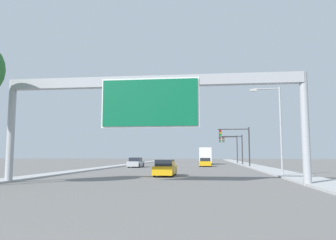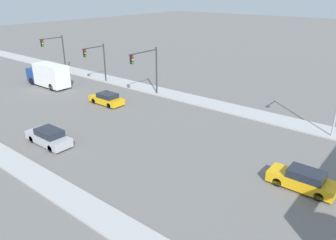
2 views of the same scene
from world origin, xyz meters
name	(u,v)px [view 2 (image 2 of 2)]	position (x,y,z in m)	size (l,w,h in m)	color
sidewalk_right	(102,78)	(11.25, 60.00, 0.07)	(3.00, 120.00, 0.15)	#ADADAD
car_far_left	(49,137)	(-7.00, 45.75, 0.70)	(1.77, 4.78, 1.47)	#A5A8AD
car_near_center	(303,180)	(0.00, 25.96, 0.70)	(1.72, 4.48, 1.48)	gold
car_mid_center	(107,99)	(3.50, 50.06, 0.66)	(1.85, 4.41, 1.39)	gold
truck_box_primary	(48,75)	(3.50, 62.14, 1.65)	(2.31, 7.56, 3.26)	navy
traffic_light_near_intersection	(148,65)	(8.69, 48.00, 4.18)	(4.86, 0.32, 6.14)	#2D2D30
traffic_light_mid_block	(98,58)	(9.01, 58.00, 3.75)	(3.78, 0.32, 5.58)	#2D2D30
traffic_light_far_intersection	(56,48)	(8.97, 68.00, 4.02)	(4.04, 0.32, 5.99)	#2D2D30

